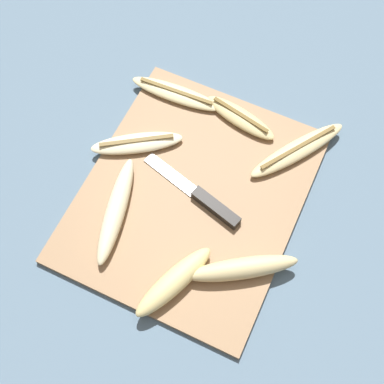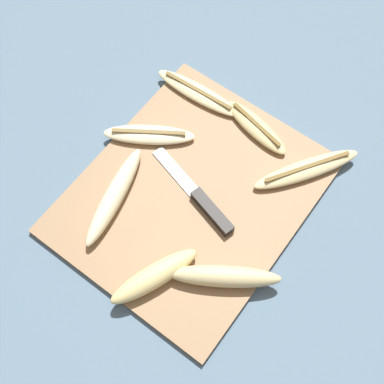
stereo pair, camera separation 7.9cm
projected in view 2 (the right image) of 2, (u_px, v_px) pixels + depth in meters
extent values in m
plane|color=slate|center=(192.00, 197.00, 0.96)|extent=(4.00, 4.00, 0.00)
cube|color=#997551|center=(192.00, 196.00, 0.95)|extent=(0.45, 0.37, 0.01)
cube|color=black|center=(212.00, 212.00, 0.92)|extent=(0.04, 0.10, 0.02)
cube|color=#B7BABF|center=(176.00, 171.00, 0.97)|extent=(0.05, 0.11, 0.00)
ellipsoid|color=beige|center=(306.00, 169.00, 0.96)|extent=(0.19, 0.14, 0.02)
cube|color=olive|center=(308.00, 166.00, 0.95)|extent=(0.14, 0.10, 0.00)
ellipsoid|color=#EDD689|center=(154.00, 276.00, 0.87)|extent=(0.16, 0.09, 0.04)
ellipsoid|color=beige|center=(198.00, 93.00, 1.03)|extent=(0.05, 0.19, 0.02)
cube|color=olive|center=(198.00, 90.00, 1.02)|extent=(0.01, 0.15, 0.00)
ellipsoid|color=beige|center=(114.00, 196.00, 0.93)|extent=(0.21, 0.08, 0.03)
ellipsoid|color=beige|center=(224.00, 276.00, 0.87)|extent=(0.13, 0.17, 0.04)
ellipsoid|color=beige|center=(149.00, 135.00, 0.99)|extent=(0.13, 0.16, 0.02)
cube|color=olive|center=(149.00, 132.00, 0.98)|extent=(0.08, 0.12, 0.00)
ellipsoid|color=#DBC684|center=(256.00, 127.00, 1.00)|extent=(0.07, 0.16, 0.02)
cube|color=brown|center=(257.00, 124.00, 0.99)|extent=(0.03, 0.12, 0.00)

